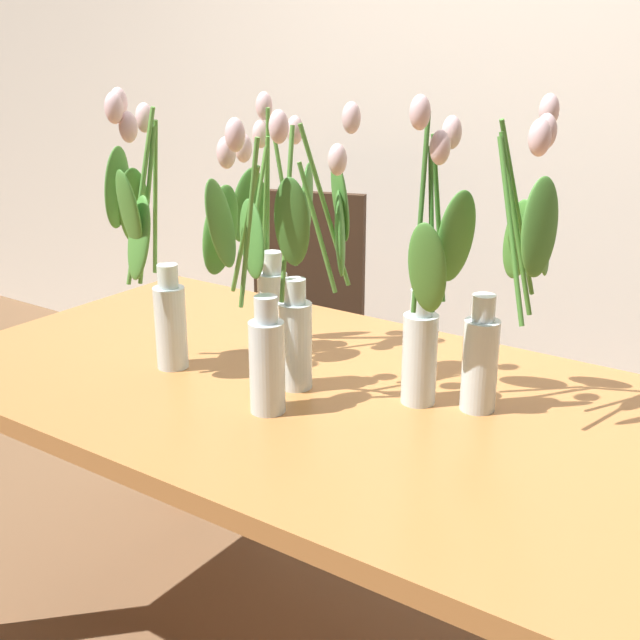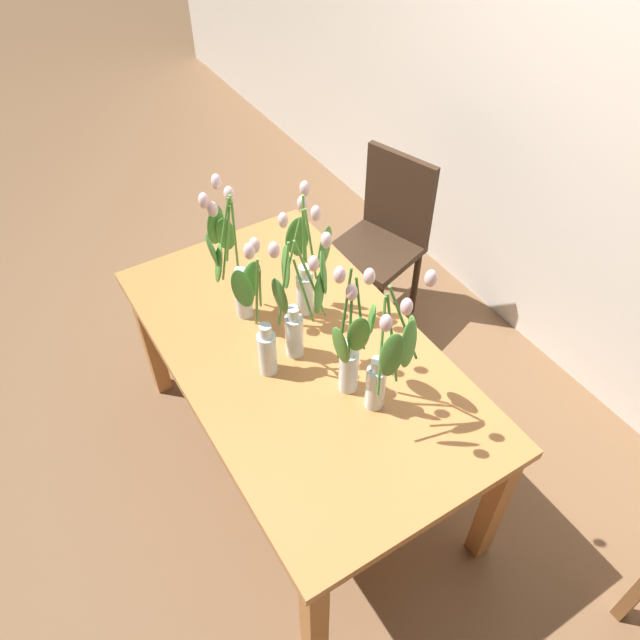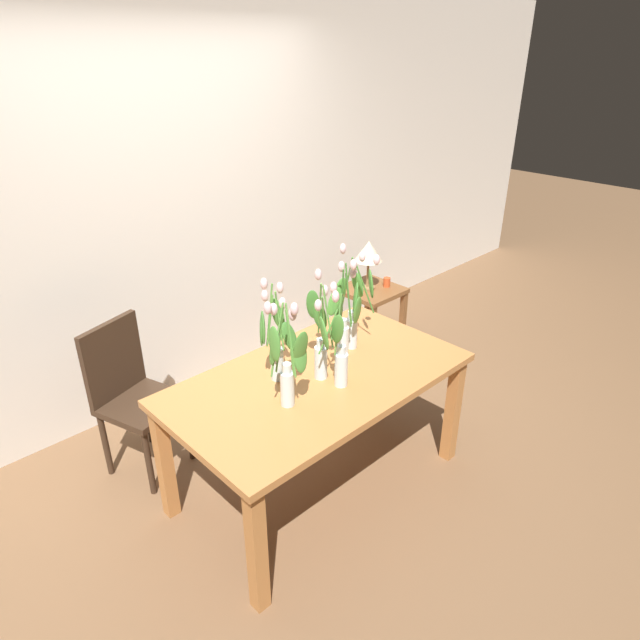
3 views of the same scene
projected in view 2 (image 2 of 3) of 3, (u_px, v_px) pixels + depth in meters
The scene contains 10 objects.
ground_plane at pixel (304, 458), 2.83m from camera, with size 18.00×18.00×0.00m, color brown.
room_wall_rear at pixel (619, 101), 2.43m from camera, with size 9.00×0.10×2.70m, color silver.
dining_table at pixel (300, 366), 2.37m from camera, with size 1.60×0.90×0.74m.
tulip_vase_0 at pixel (303, 267), 2.30m from camera, with size 0.20×0.22×0.57m.
tulip_vase_1 at pixel (231, 266), 2.28m from camera, with size 0.17×0.17×0.59m.
tulip_vase_2 at pixel (351, 350), 2.02m from camera, with size 0.16×0.20×0.59m.
tulip_vase_3 at pixel (261, 329), 2.12m from camera, with size 0.17×0.16×0.55m.
tulip_vase_4 at pixel (300, 313), 2.14m from camera, with size 0.13×0.23×0.57m.
tulip_vase_5 at pixel (387, 366), 1.96m from camera, with size 0.18×0.24×0.58m.
dining_chair at pixel (384, 233), 3.18m from camera, with size 0.50×0.50×0.93m.
Camera 2 is at (1.36, -0.75, 2.45)m, focal length 34.48 mm.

